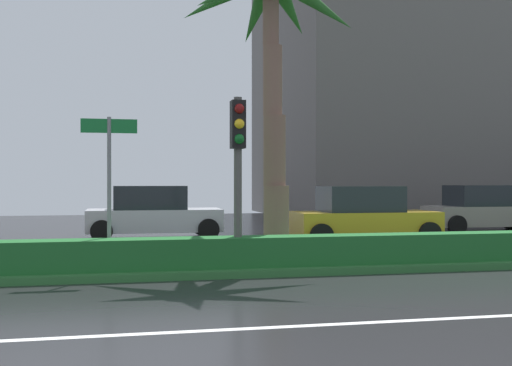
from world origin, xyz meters
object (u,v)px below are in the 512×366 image
street_name_sign (109,171)px  car_in_traffic_leading (153,213)px  car_in_traffic_second (363,216)px  car_in_traffic_third (484,210)px  traffic_signal_median_right (238,150)px  palm_tree_centre_left (272,24)px

street_name_sign → car_in_traffic_leading: 8.01m
street_name_sign → car_in_traffic_second: street_name_sign is taller
car_in_traffic_third → traffic_signal_median_right: bearing=-141.9°
street_name_sign → car_in_traffic_third: size_ratio=0.70×
traffic_signal_median_right → car_in_traffic_third: traffic_signal_median_right is taller
traffic_signal_median_right → car_in_traffic_second: traffic_signal_median_right is taller
traffic_signal_median_right → car_in_traffic_leading: bearing=98.9°
car_in_traffic_leading → car_in_traffic_second: same height
traffic_signal_median_right → car_in_traffic_leading: traffic_signal_median_right is taller
traffic_signal_median_right → car_in_traffic_third: (10.75, 8.44, -1.67)m
palm_tree_centre_left → street_name_sign: 5.19m
car_in_traffic_third → street_name_sign: bearing=-149.0°
palm_tree_centre_left → car_in_traffic_second: palm_tree_centre_left is taller
car_in_traffic_leading → car_in_traffic_third: (12.05, 0.17, 0.00)m
palm_tree_centre_left → traffic_signal_median_right: 3.69m
traffic_signal_median_right → car_in_traffic_second: bearing=48.1°
street_name_sign → car_in_traffic_leading: street_name_sign is taller
traffic_signal_median_right → car_in_traffic_third: size_ratio=0.79×
car_in_traffic_leading → car_in_traffic_third: 12.05m
traffic_signal_median_right → car_in_traffic_leading: (-1.30, 8.28, -1.67)m
street_name_sign → car_in_traffic_second: 8.89m
palm_tree_centre_left → car_in_traffic_third: bearing=34.7°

